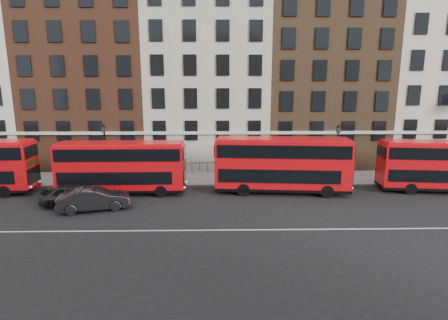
{
  "coord_description": "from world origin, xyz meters",
  "views": [
    {
      "loc": [
        1.01,
        -22.31,
        8.64
      ],
      "look_at": [
        1.55,
        5.0,
        3.0
      ],
      "focal_mm": 28.0,
      "sensor_mm": 36.0,
      "label": 1
    }
  ],
  "objects_px": {
    "bus_b": "(121,166)",
    "bus_c": "(281,164)",
    "bus_d": "(443,165)",
    "car_rear": "(75,194)",
    "car_front": "(94,199)"
  },
  "relations": [
    {
      "from": "car_rear",
      "to": "car_front",
      "type": "xyz_separation_m",
      "value": [
        1.77,
        -1.09,
        0.0
      ]
    },
    {
      "from": "bus_c",
      "to": "bus_d",
      "type": "relative_size",
      "value": 1.07
    },
    {
      "from": "bus_b",
      "to": "car_rear",
      "type": "relative_size",
      "value": 2.15
    },
    {
      "from": "bus_d",
      "to": "car_front",
      "type": "height_order",
      "value": "bus_d"
    },
    {
      "from": "car_front",
      "to": "bus_b",
      "type": "bearing_deg",
      "value": -30.52
    },
    {
      "from": "bus_c",
      "to": "bus_b",
      "type": "bearing_deg",
      "value": -174.72
    },
    {
      "from": "bus_c",
      "to": "car_rear",
      "type": "relative_size",
      "value": 2.33
    },
    {
      "from": "bus_b",
      "to": "bus_c",
      "type": "distance_m",
      "value": 13.22
    },
    {
      "from": "bus_d",
      "to": "car_rear",
      "type": "bearing_deg",
      "value": -167.6
    },
    {
      "from": "bus_c",
      "to": "bus_d",
      "type": "height_order",
      "value": "bus_c"
    },
    {
      "from": "bus_d",
      "to": "car_front",
      "type": "bearing_deg",
      "value": -165.03
    },
    {
      "from": "car_rear",
      "to": "bus_b",
      "type": "bearing_deg",
      "value": -51.96
    },
    {
      "from": "bus_d",
      "to": "car_front",
      "type": "relative_size",
      "value": 2.1
    },
    {
      "from": "bus_b",
      "to": "car_front",
      "type": "distance_m",
      "value": 4.34
    },
    {
      "from": "bus_b",
      "to": "car_front",
      "type": "height_order",
      "value": "bus_b"
    }
  ]
}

